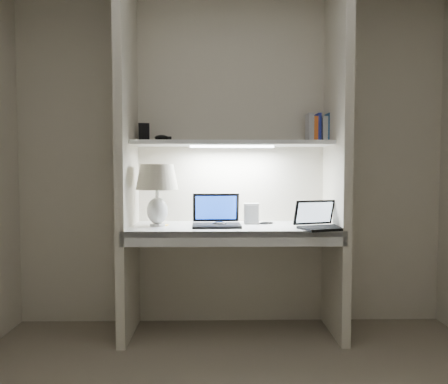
{
  "coord_description": "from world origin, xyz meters",
  "views": [
    {
      "loc": [
        -0.12,
        -1.81,
        1.17
      ],
      "look_at": [
        -0.06,
        1.05,
        1.02
      ],
      "focal_mm": 35.0,
      "sensor_mm": 36.0,
      "label": 1
    }
  ],
  "objects_px": {
    "laptop_main": "(216,219)",
    "speaker": "(251,214)",
    "table_lamp": "(157,184)",
    "laptop_netbook": "(320,222)",
    "book_row": "(320,129)"
  },
  "relations": [
    {
      "from": "laptop_main",
      "to": "speaker",
      "type": "height_order",
      "value": "laptop_main"
    },
    {
      "from": "table_lamp",
      "to": "laptop_netbook",
      "type": "distance_m",
      "value": 1.14
    },
    {
      "from": "table_lamp",
      "to": "laptop_main",
      "type": "bearing_deg",
      "value": 0.83
    },
    {
      "from": "table_lamp",
      "to": "speaker",
      "type": "relative_size",
      "value": 2.88
    },
    {
      "from": "speaker",
      "to": "book_row",
      "type": "bearing_deg",
      "value": 10.81
    },
    {
      "from": "speaker",
      "to": "table_lamp",
      "type": "bearing_deg",
      "value": -165.41
    },
    {
      "from": "speaker",
      "to": "book_row",
      "type": "distance_m",
      "value": 0.8
    },
    {
      "from": "table_lamp",
      "to": "laptop_main",
      "type": "distance_m",
      "value": 0.47
    },
    {
      "from": "book_row",
      "to": "speaker",
      "type": "bearing_deg",
      "value": -173.88
    },
    {
      "from": "speaker",
      "to": "book_row",
      "type": "height_order",
      "value": "book_row"
    },
    {
      "from": "table_lamp",
      "to": "laptop_netbook",
      "type": "height_order",
      "value": "table_lamp"
    },
    {
      "from": "table_lamp",
      "to": "speaker",
      "type": "distance_m",
      "value": 0.71
    },
    {
      "from": "laptop_netbook",
      "to": "laptop_main",
      "type": "bearing_deg",
      "value": 150.6
    },
    {
      "from": "laptop_netbook",
      "to": "speaker",
      "type": "bearing_deg",
      "value": 132.03
    },
    {
      "from": "laptop_netbook",
      "to": "book_row",
      "type": "distance_m",
      "value": 0.73
    }
  ]
}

